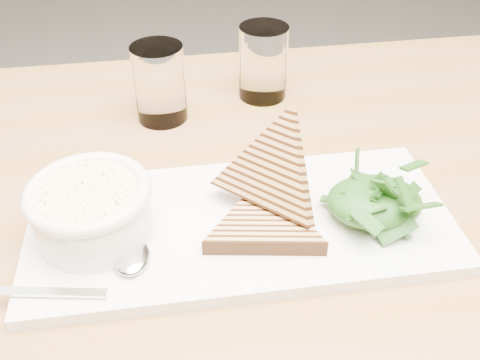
{
  "coord_description": "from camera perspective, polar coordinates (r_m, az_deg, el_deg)",
  "views": [
    {
      "loc": [
        -0.08,
        -0.36,
        1.13
      ],
      "look_at": [
        -0.05,
        0.06,
        0.79
      ],
      "focal_mm": 40.0,
      "sensor_mm": 36.0,
      "label": 1
    }
  ],
  "objects": [
    {
      "name": "table_top",
      "position": [
        0.59,
        -10.29,
        -6.58
      ],
      "size": [
        1.28,
        0.91,
        0.04
      ],
      "primitive_type": "cube",
      "rotation": [
        0.0,
        0.0,
        0.09
      ],
      "color": "#9B6540",
      "rests_on": "ground"
    },
    {
      "name": "table_leg_br",
      "position": [
        1.2,
        21.02,
        -5.38
      ],
      "size": [
        0.06,
        0.06,
        0.7
      ],
      "primitive_type": "cylinder",
      "color": "#9B6540",
      "rests_on": "ground"
    },
    {
      "name": "platter",
      "position": [
        0.56,
        0.15,
        -4.72
      ],
      "size": [
        0.45,
        0.23,
        0.01
      ],
      "primitive_type": "cube",
      "rotation": [
        0.0,
        0.0,
        0.08
      ],
      "color": "white",
      "rests_on": "table_top"
    },
    {
      "name": "soup_bowl",
      "position": [
        0.54,
        -15.39,
        -3.65
      ],
      "size": [
        0.11,
        0.11,
        0.05
      ],
      "primitive_type": "cylinder",
      "color": "white",
      "rests_on": "platter"
    },
    {
      "name": "soup",
      "position": [
        0.53,
        -15.89,
        -1.41
      ],
      "size": [
        0.1,
        0.1,
        0.01
      ],
      "primitive_type": "cylinder",
      "color": "#FDEAA1",
      "rests_on": "soup_bowl"
    },
    {
      "name": "bowl_rim",
      "position": [
        0.52,
        -15.93,
        -1.25
      ],
      "size": [
        0.12,
        0.12,
        0.01
      ],
      "primitive_type": "torus",
      "color": "white",
      "rests_on": "soup_bowl"
    },
    {
      "name": "sandwich_flat",
      "position": [
        0.53,
        2.56,
        -4.74
      ],
      "size": [
        0.15,
        0.15,
        0.02
      ],
      "primitive_type": null,
      "rotation": [
        0.0,
        0.0,
        -0.08
      ],
      "color": "tan",
      "rests_on": "platter"
    },
    {
      "name": "sandwich_lean",
      "position": [
        0.54,
        3.34,
        0.79
      ],
      "size": [
        0.19,
        0.19,
        0.16
      ],
      "primitive_type": null,
      "rotation": [
        1.02,
        0.0,
        -0.69
      ],
      "color": "tan",
      "rests_on": "sandwich_flat"
    },
    {
      "name": "salad_base",
      "position": [
        0.56,
        14.14,
        -2.26
      ],
      "size": [
        0.1,
        0.08,
        0.04
      ],
      "primitive_type": "ellipsoid",
      "color": "black",
      "rests_on": "platter"
    },
    {
      "name": "arugula_pile",
      "position": [
        0.56,
        14.26,
        -1.62
      ],
      "size": [
        0.11,
        0.1,
        0.05
      ],
      "primitive_type": null,
      "color": "#33701F",
      "rests_on": "platter"
    },
    {
      "name": "spoon_bowl",
      "position": [
        0.52,
        -11.43,
        -8.13
      ],
      "size": [
        0.04,
        0.05,
        0.01
      ],
      "primitive_type": "ellipsoid",
      "rotation": [
        0.0,
        0.0,
        -0.1
      ],
      "color": "silver",
      "rests_on": "platter"
    },
    {
      "name": "spoon_handle",
      "position": [
        0.51,
        -20.35,
        -11.14
      ],
      "size": [
        0.12,
        0.02,
        0.0
      ],
      "primitive_type": "cube",
      "rotation": [
        0.0,
        0.0,
        -0.1
      ],
      "color": "silver",
      "rests_on": "platter"
    },
    {
      "name": "glass_near",
      "position": [
        0.72,
        -8.56,
        10.15
      ],
      "size": [
        0.07,
        0.07,
        0.1
      ],
      "primitive_type": "cylinder",
      "color": "white",
      "rests_on": "table_top"
    },
    {
      "name": "glass_far",
      "position": [
        0.77,
        2.48,
        12.42
      ],
      "size": [
        0.07,
        0.07,
        0.1
      ],
      "primitive_type": "cylinder",
      "color": "white",
      "rests_on": "table_top"
    }
  ]
}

